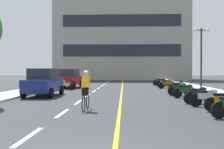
{
  "coord_description": "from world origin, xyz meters",
  "views": [
    {
      "loc": [
        0.44,
        -5.27,
        1.7
      ],
      "look_at": [
        -0.5,
        17.03,
        1.38
      ],
      "focal_mm": 46.28,
      "sensor_mm": 36.0,
      "label": 1
    }
  ],
  "objects": [
    {
      "name": "cyclist_rider",
      "position": [
        -1.19,
        6.9,
        0.89
      ],
      "size": [
        0.42,
        1.77,
        1.71
      ],
      "color": "black",
      "rests_on": "ground"
    },
    {
      "name": "motorcycle_11",
      "position": [
        4.69,
        25.16,
        0.47
      ],
      "size": [
        1.69,
        0.62,
        0.92
      ],
      "color": "black",
      "rests_on": "ground"
    },
    {
      "name": "motorcycle_13",
      "position": [
        -4.57,
        29.88,
        0.47
      ],
      "size": [
        1.69,
        0.6,
        0.92
      ],
      "color": "black",
      "rests_on": "ground"
    },
    {
      "name": "motorcycle_9",
      "position": [
        4.42,
        21.69,
        0.47
      ],
      "size": [
        1.66,
        0.72,
        0.92
      ],
      "color": "black",
      "rests_on": "ground"
    },
    {
      "name": "lane_dash_11",
      "position": [
        -2.0,
        46.0,
        0.0
      ],
      "size": [
        0.14,
        2.2,
        0.01
      ],
      "primitive_type": "cube",
      "color": "silver",
      "rests_on": "ground"
    },
    {
      "name": "parked_car_near",
      "position": [
        -4.84,
        13.46,
        0.92
      ],
      "size": [
        1.96,
        4.22,
        1.82
      ],
      "color": "black",
      "rests_on": "ground"
    },
    {
      "name": "lane_dash_1",
      "position": [
        -2.0,
        6.0,
        0.0
      ],
      "size": [
        0.14,
        2.2,
        0.01
      ],
      "primitive_type": "cube",
      "color": "silver",
      "rests_on": "ground"
    },
    {
      "name": "lane_dash_2",
      "position": [
        -2.0,
        10.0,
        0.0
      ],
      "size": [
        0.14,
        2.2,
        0.01
      ],
      "primitive_type": "cube",
      "color": "silver",
      "rests_on": "ground"
    },
    {
      "name": "lane_dash_6",
      "position": [
        -2.0,
        26.0,
        0.0
      ],
      "size": [
        0.14,
        2.2,
        0.01
      ],
      "primitive_type": "cube",
      "color": "silver",
      "rests_on": "ground"
    },
    {
      "name": "lane_dash_5",
      "position": [
        -2.0,
        22.0,
        0.0
      ],
      "size": [
        0.14,
        2.2,
        0.01
      ],
      "primitive_type": "cube",
      "color": "silver",
      "rests_on": "ground"
    },
    {
      "name": "motorcycle_6",
      "position": [
        4.21,
        14.23,
        0.47
      ],
      "size": [
        1.7,
        0.6,
        0.92
      ],
      "color": "black",
      "rests_on": "ground"
    },
    {
      "name": "lane_dash_0",
      "position": [
        -2.0,
        2.0,
        0.0
      ],
      "size": [
        0.14,
        2.2,
        0.01
      ],
      "primitive_type": "cube",
      "color": "silver",
      "rests_on": "ground"
    },
    {
      "name": "office_building",
      "position": [
        -0.03,
        49.82,
        8.65
      ],
      "size": [
        24.42,
        9.75,
        17.31
      ],
      "color": "#9E998E",
      "rests_on": "ground"
    },
    {
      "name": "street_lamp_mid",
      "position": [
        7.1,
        19.95,
        3.93
      ],
      "size": [
        1.46,
        0.36,
        5.23
      ],
      "color": "black",
      "rests_on": "curb_right"
    },
    {
      "name": "parked_car_mid",
      "position": [
        -4.9,
        22.45,
        0.92
      ],
      "size": [
        2.18,
        4.32,
        1.82
      ],
      "color": "black",
      "rests_on": "ground"
    },
    {
      "name": "lane_dash_8",
      "position": [
        -2.0,
        34.0,
        0.0
      ],
      "size": [
        0.14,
        2.2,
        0.01
      ],
      "primitive_type": "cube",
      "color": "silver",
      "rests_on": "ground"
    },
    {
      "name": "lane_dash_9",
      "position": [
        -2.0,
        38.0,
        0.0
      ],
      "size": [
        0.14,
        2.2,
        0.01
      ],
      "primitive_type": "cube",
      "color": "silver",
      "rests_on": "ground"
    },
    {
      "name": "lane_dash_4",
      "position": [
        -2.0,
        18.0,
        0.0
      ],
      "size": [
        0.14,
        2.2,
        0.01
      ],
      "primitive_type": "cube",
      "color": "silver",
      "rests_on": "ground"
    },
    {
      "name": "curb_left",
      "position": [
        -7.2,
        24.0,
        0.06
      ],
      "size": [
        2.4,
        72.0,
        0.12
      ],
      "primitive_type": "cube",
      "color": "#B7B2A8",
      "rests_on": "ground"
    },
    {
      "name": "lane_dash_10",
      "position": [
        -2.0,
        42.0,
        0.0
      ],
      "size": [
        0.14,
        2.2,
        0.01
      ],
      "primitive_type": "cube",
      "color": "silver",
      "rests_on": "ground"
    },
    {
      "name": "ground_plane",
      "position": [
        0.0,
        21.0,
        0.0
      ],
      "size": [
        140.0,
        140.0,
        0.0
      ],
      "primitive_type": "plane",
      "color": "#2D3033"
    },
    {
      "name": "lane_dash_7",
      "position": [
        -2.0,
        30.0,
        0.0
      ],
      "size": [
        0.14,
        2.2,
        0.01
      ],
      "primitive_type": "cube",
      "color": "silver",
      "rests_on": "ground"
    },
    {
      "name": "lane_dash_3",
      "position": [
        -2.0,
        14.0,
        0.0
      ],
      "size": [
        0.14,
        2.2,
        0.01
      ],
      "primitive_type": "cube",
      "color": "silver",
      "rests_on": "ground"
    },
    {
      "name": "centre_line_yellow",
      "position": [
        0.25,
        24.0,
        0.0
      ],
      "size": [
        0.12,
        66.0,
        0.01
      ],
      "primitive_type": "cube",
      "color": "gold",
      "rests_on": "ground"
    },
    {
      "name": "motorcycle_7",
      "position": [
        4.57,
        16.73,
        0.47
      ],
      "size": [
        1.65,
        0.76,
        0.92
      ],
      "color": "black",
      "rests_on": "ground"
    },
    {
      "name": "motorcycle_5",
      "position": [
        4.26,
        12.59,
        0.47
      ],
      "size": [
        1.7,
        0.6,
        0.92
      ],
      "color": "black",
      "rests_on": "ground"
    },
    {
      "name": "motorcycle_3",
      "position": [
        4.31,
        8.13,
        0.47
      ],
      "size": [
        1.67,
        0.68,
        0.92
      ],
      "color": "black",
      "rests_on": "ground"
    },
    {
      "name": "motorcycle_10",
      "position": [
        4.51,
        23.39,
        0.47
      ],
      "size": [
        1.63,
        0.81,
        0.92
      ],
      "color": "black",
      "rests_on": "ground"
    },
    {
      "name": "motorcycle_12",
      "position": [
        4.5,
        26.85,
        0.47
      ],
      "size": [
        1.69,
        0.63,
        0.92
      ],
      "color": "black",
      "rests_on": "ground"
    },
    {
      "name": "motorcycle_4",
      "position": [
        4.26,
        9.54,
        0.47
      ],
      "size": [
        1.66,
        0.73,
        0.92
      ],
      "color": "black",
      "rests_on": "ground"
    },
    {
      "name": "curb_right",
      "position": [
        7.2,
        24.0,
        0.06
      ],
      "size": [
        2.4,
        72.0,
        0.12
      ],
      "primitive_type": "cube",
      "color": "#B7B2A8",
      "rests_on": "ground"
    },
    {
      "name": "motorcycle_8",
      "position": [
        -4.66,
        19.4,
        0.47
      ],
      "size": [
        1.7,
        0.6,
        0.92
      ],
      "color": "black",
      "rests_on": "ground"
    }
  ]
}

